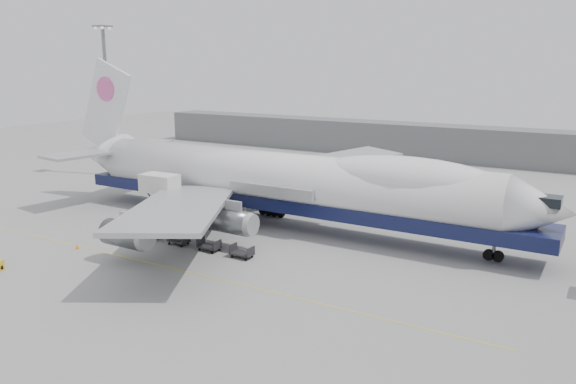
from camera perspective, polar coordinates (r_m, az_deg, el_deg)
The scene contains 12 objects.
ground at distance 59.06m, azimuth -7.00°, elevation -6.14°, with size 260.00×260.00×0.00m, color gray.
apron_line at distance 54.74m, azimuth -10.86°, elevation -7.83°, with size 60.00×0.15×0.01m, color gold.
hangar at distance 123.35m, azimuth 9.35°, elevation 5.42°, with size 110.00×8.00×7.00m, color slate.
floodlight_mast at distance 102.42m, azimuth -17.90°, elevation 9.54°, with size 2.40×2.40×25.43m.
airliner at distance 66.79m, azimuth -0.41°, elevation 1.20°, with size 67.00×55.30×19.98m.
catering_truck at distance 70.33m, azimuth -12.84°, elevation -0.35°, with size 5.07×3.64×6.09m.
traffic_cone at distance 63.75m, azimuth -20.64°, elevation -5.21°, with size 0.37×0.37×0.55m.
dolly_0 at distance 67.86m, azimuth -16.39°, elevation -3.58°, with size 2.30×1.35×1.30m.
dolly_1 at distance 64.94m, azimuth -13.84°, elevation -4.17°, with size 2.30×1.35×1.30m.
dolly_2 at distance 62.17m, azimuth -11.06°, elevation -4.79°, with size 2.30×1.35×1.30m.
dolly_3 at distance 59.56m, azimuth -8.02°, elevation -5.46°, with size 2.30×1.35×1.30m.
dolly_4 at distance 57.15m, azimuth -4.71°, elevation -6.18°, with size 2.30×1.35×1.30m.
Camera 1 is at (34.42, -44.01, 19.16)m, focal length 35.00 mm.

